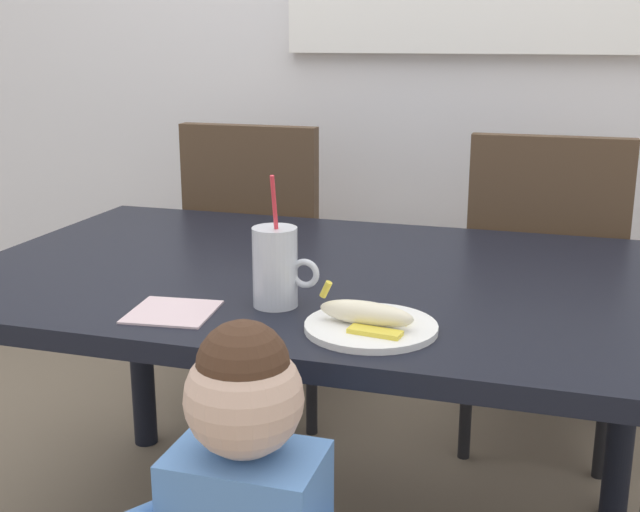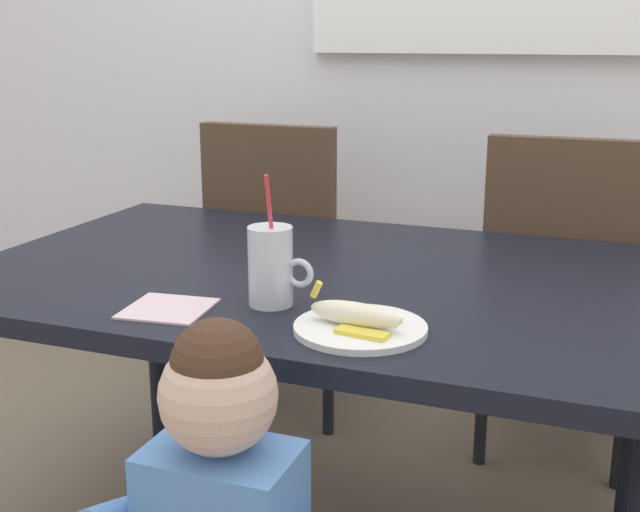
{
  "view_description": "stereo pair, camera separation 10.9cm",
  "coord_description": "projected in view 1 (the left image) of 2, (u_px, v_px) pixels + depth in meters",
  "views": [
    {
      "loc": [
        0.5,
        -1.61,
        1.21
      ],
      "look_at": [
        0.03,
        -0.1,
        0.78
      ],
      "focal_mm": 45.76,
      "sensor_mm": 36.0,
      "label": 1
    },
    {
      "loc": [
        0.6,
        -1.58,
        1.21
      ],
      "look_at": [
        0.03,
        -0.1,
        0.78
      ],
      "focal_mm": 45.76,
      "sensor_mm": 36.0,
      "label": 2
    }
  ],
  "objects": [
    {
      "name": "dining_chair_left",
      "position": [
        264.0,
        254.0,
        2.58
      ],
      "size": [
        0.44,
        0.44,
        0.96
      ],
      "rotation": [
        0.0,
        0.0,
        3.14
      ],
      "color": "#4C3826",
      "rests_on": "ground"
    },
    {
      "name": "dining_chair_right",
      "position": [
        544.0,
        278.0,
        2.33
      ],
      "size": [
        0.44,
        0.45,
        0.96
      ],
      "rotation": [
        0.0,
        0.0,
        3.14
      ],
      "color": "#4C3826",
      "rests_on": "ground"
    },
    {
      "name": "dining_table",
      "position": [
        318.0,
        308.0,
        1.78
      ],
      "size": [
        1.52,
        0.97,
        0.72
      ],
      "color": "black",
      "rests_on": "ground"
    },
    {
      "name": "paper_napkin",
      "position": [
        172.0,
        312.0,
        1.49
      ],
      "size": [
        0.17,
        0.17,
        0.0
      ],
      "primitive_type": "cube",
      "rotation": [
        0.0,
        0.0,
        0.11
      ],
      "color": "silver",
      "rests_on": "dining_table"
    },
    {
      "name": "snack_plate",
      "position": [
        371.0,
        327.0,
        1.4
      ],
      "size": [
        0.23,
        0.23,
        0.01
      ],
      "primitive_type": "cylinder",
      "color": "white",
      "rests_on": "dining_table"
    },
    {
      "name": "peeled_banana",
      "position": [
        367.0,
        314.0,
        1.39
      ],
      "size": [
        0.17,
        0.12,
        0.07
      ],
      "rotation": [
        0.0,
        0.0,
        -0.13
      ],
      "color": "#F4EAC6",
      "rests_on": "snack_plate"
    },
    {
      "name": "milk_cup",
      "position": [
        276.0,
        271.0,
        1.51
      ],
      "size": [
        0.13,
        0.08,
        0.25
      ],
      "color": "silver",
      "rests_on": "dining_table"
    }
  ]
}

